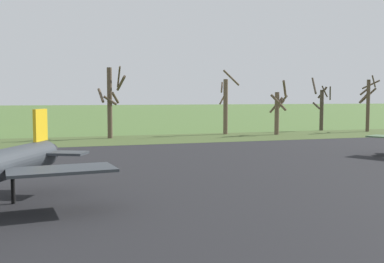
{
  "coord_description": "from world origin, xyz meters",
  "views": [
    {
      "loc": [
        -13.41,
        -8.62,
        5.07
      ],
      "look_at": [
        -4.44,
        19.28,
        2.86
      ],
      "focal_mm": 42.32,
      "sensor_mm": 36.0,
      "label": 1
    }
  ],
  "objects": [
    {
      "name": "bare_tree_left_of_center",
      "position": [
        9.82,
        48.59,
        4.13
      ],
      "size": [
        2.65,
        2.58,
        8.73
      ],
      "color": "brown",
      "rests_on": "ground"
    },
    {
      "name": "bare_tree_right_of_center",
      "position": [
        26.56,
        51.17,
        3.92
      ],
      "size": [
        3.52,
        3.48,
        8.14
      ],
      "color": "#42382D",
      "rests_on": "ground"
    },
    {
      "name": "bare_tree_far_left",
      "position": [
        -5.92,
        47.23,
        4.78
      ],
      "size": [
        3.2,
        3.11,
        8.84
      ],
      "color": "brown",
      "rests_on": "ground"
    },
    {
      "name": "bare_tree_center",
      "position": [
        16.26,
        45.77,
        3.55
      ],
      "size": [
        2.98,
        2.8,
        7.35
      ],
      "color": "brown",
      "rests_on": "ground"
    },
    {
      "name": "asphalt_apron",
      "position": [
        0.0,
        14.41,
        0.03
      ],
      "size": [
        103.3,
        48.04,
        0.05
      ],
      "primitive_type": "cube",
      "color": "black",
      "rests_on": "ground"
    },
    {
      "name": "grass_verge_strip",
      "position": [
        0.0,
        44.44,
        0.03
      ],
      "size": [
        163.3,
        12.0,
        0.06
      ],
      "primitive_type": "cube",
      "color": "#43552A",
      "rests_on": "ground"
    },
    {
      "name": "bare_tree_far_right",
      "position": [
        31.58,
        46.76,
        4.4
      ],
      "size": [
        3.02,
        2.96,
        8.27
      ],
      "color": "brown",
      "rests_on": "ground"
    }
  ]
}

